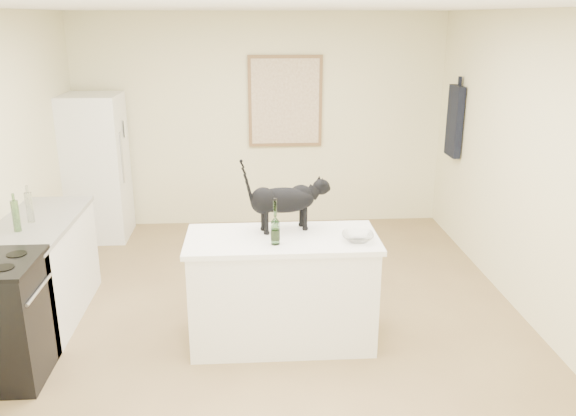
{
  "coord_description": "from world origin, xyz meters",
  "views": [
    {
      "loc": [
        -0.13,
        -4.49,
        2.53
      ],
      "look_at": [
        0.15,
        -0.15,
        1.12
      ],
      "focal_mm": 36.81,
      "sensor_mm": 36.0,
      "label": 1
    }
  ],
  "objects_px": {
    "fridge": "(95,168)",
    "black_cat": "(283,203)",
    "wine_bottle": "(275,224)",
    "glass_bowl": "(358,237)",
    "stove": "(0,322)"
  },
  "relations": [
    {
      "from": "wine_bottle",
      "to": "glass_bowl",
      "type": "bearing_deg",
      "value": 2.39
    },
    {
      "from": "black_cat",
      "to": "fridge",
      "type": "bearing_deg",
      "value": 116.69
    },
    {
      "from": "fridge",
      "to": "glass_bowl",
      "type": "height_order",
      "value": "fridge"
    },
    {
      "from": "black_cat",
      "to": "wine_bottle",
      "type": "distance_m",
      "value": 0.32
    },
    {
      "from": "black_cat",
      "to": "wine_bottle",
      "type": "xyz_separation_m",
      "value": [
        -0.07,
        -0.3,
        -0.07
      ]
    },
    {
      "from": "wine_bottle",
      "to": "stove",
      "type": "bearing_deg",
      "value": -172.78
    },
    {
      "from": "fridge",
      "to": "wine_bottle",
      "type": "distance_m",
      "value": 3.36
    },
    {
      "from": "fridge",
      "to": "glass_bowl",
      "type": "xyz_separation_m",
      "value": [
        2.62,
        -2.67,
        0.08
      ]
    },
    {
      "from": "fridge",
      "to": "wine_bottle",
      "type": "relative_size",
      "value": 5.4
    },
    {
      "from": "fridge",
      "to": "black_cat",
      "type": "xyz_separation_m",
      "value": [
        2.07,
        -2.4,
        0.28
      ]
    },
    {
      "from": "stove",
      "to": "black_cat",
      "type": "bearing_deg",
      "value": 15.0
    },
    {
      "from": "stove",
      "to": "glass_bowl",
      "type": "height_order",
      "value": "glass_bowl"
    },
    {
      "from": "glass_bowl",
      "to": "fridge",
      "type": "bearing_deg",
      "value": 134.47
    },
    {
      "from": "wine_bottle",
      "to": "glass_bowl",
      "type": "height_order",
      "value": "wine_bottle"
    },
    {
      "from": "stove",
      "to": "glass_bowl",
      "type": "xyz_separation_m",
      "value": [
        2.62,
        0.28,
        0.48
      ]
    }
  ]
}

